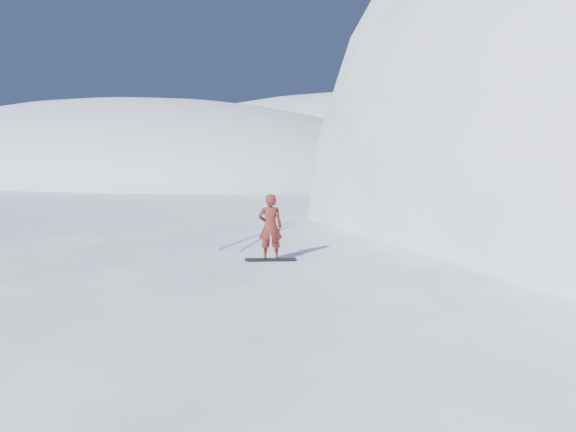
# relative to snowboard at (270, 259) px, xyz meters

# --- Properties ---
(ground) EXTENTS (400.00, 400.00, 0.00)m
(ground) POSITION_rel_snowboard_xyz_m (-0.73, -0.93, -2.41)
(ground) COLOR white
(ground) RESTS_ON ground
(near_ridge) EXTENTS (36.00, 28.00, 4.80)m
(near_ridge) POSITION_rel_snowboard_xyz_m (0.27, 2.07, -2.41)
(near_ridge) COLOR white
(near_ridge) RESTS_ON ground
(far_ridge_a) EXTENTS (120.00, 70.00, 28.00)m
(far_ridge_a) POSITION_rel_snowboard_xyz_m (-70.73, 59.07, -2.41)
(far_ridge_a) COLOR white
(far_ridge_a) RESTS_ON ground
(far_ridge_c) EXTENTS (140.00, 90.00, 36.00)m
(far_ridge_c) POSITION_rel_snowboard_xyz_m (-40.73, 109.07, -2.41)
(far_ridge_c) COLOR white
(far_ridge_c) RESTS_ON ground
(wind_bumps) EXTENTS (16.00, 14.40, 1.00)m
(wind_bumps) POSITION_rel_snowboard_xyz_m (-1.29, 1.19, -2.41)
(wind_bumps) COLOR white
(wind_bumps) RESTS_ON ground
(snowboard) EXTENTS (1.36, 0.95, 0.02)m
(snowboard) POSITION_rel_snowboard_xyz_m (0.00, 0.00, 0.00)
(snowboard) COLOR black
(snowboard) RESTS_ON near_ridge
(snowboarder) EXTENTS (0.79, 0.71, 1.81)m
(snowboarder) POSITION_rel_snowboard_xyz_m (0.00, 0.00, 0.92)
(snowboarder) COLOR maroon
(snowboarder) RESTS_ON snowboard
(vapor_plume) EXTENTS (10.31, 8.25, 7.22)m
(vapor_plume) POSITION_rel_snowboard_xyz_m (-53.54, 37.08, -2.41)
(vapor_plume) COLOR white
(vapor_plume) RESTS_ON ground
(board_tracks) EXTENTS (1.52, 5.97, 0.04)m
(board_tracks) POSITION_rel_snowboard_xyz_m (-2.33, 3.41, 0.01)
(board_tracks) COLOR silver
(board_tracks) RESTS_ON ground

